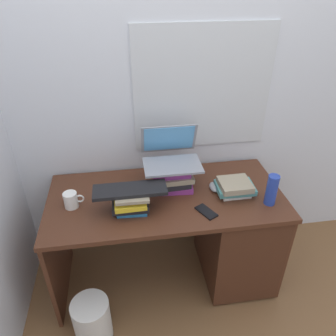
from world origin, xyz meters
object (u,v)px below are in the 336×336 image
(laptop, at_px, (171,154))
(wastebasket, at_px, (92,321))
(cell_phone, at_px, (206,212))
(keyboard, at_px, (130,190))
(book_stack_tall, at_px, (173,178))
(mug, at_px, (71,200))
(water_bottle, at_px, (272,190))
(book_stack_side, at_px, (235,187))
(book_stack_keyboard_riser, at_px, (131,201))
(computer_mouse, at_px, (214,187))
(desk, at_px, (221,231))

(laptop, height_order, wastebasket, laptop)
(cell_phone, bearing_deg, keyboard, 139.54)
(book_stack_tall, height_order, mug, book_stack_tall)
(water_bottle, bearing_deg, book_stack_side, 145.02)
(book_stack_tall, relative_size, mug, 2.14)
(book_stack_tall, bearing_deg, wastebasket, -140.18)
(book_stack_keyboard_riser, distance_m, keyboard, 0.07)
(book_stack_tall, xyz_separation_m, cell_phone, (0.16, -0.26, -0.08))
(laptop, distance_m, keyboard, 0.36)
(book_stack_keyboard_riser, height_order, computer_mouse, book_stack_keyboard_riser)
(desk, bearing_deg, book_stack_side, -18.41)
(mug, bearing_deg, wastebasket, -80.57)
(book_stack_side, height_order, laptop, laptop)
(book_stack_keyboard_riser, height_order, book_stack_side, book_stack_keyboard_riser)
(book_stack_side, distance_m, laptop, 0.45)
(book_stack_tall, distance_m, wastebasket, 0.98)
(book_stack_side, distance_m, computer_mouse, 0.13)
(mug, bearing_deg, desk, -0.23)
(mug, bearing_deg, keyboard, -12.58)
(book_stack_side, xyz_separation_m, laptop, (-0.38, 0.17, 0.17))
(book_stack_side, height_order, keyboard, keyboard)
(keyboard, distance_m, wastebasket, 0.83)
(laptop, relative_size, mug, 2.95)
(laptop, distance_m, water_bottle, 0.64)
(mug, height_order, water_bottle, water_bottle)
(book_stack_keyboard_riser, bearing_deg, cell_phone, -11.64)
(book_stack_keyboard_riser, xyz_separation_m, cell_phone, (0.43, -0.09, -0.06))
(desk, bearing_deg, keyboard, -172.94)
(keyboard, xyz_separation_m, computer_mouse, (0.54, 0.12, -0.12))
(desk, xyz_separation_m, laptop, (-0.32, 0.15, 0.55))
(book_stack_keyboard_riser, relative_size, mug, 1.81)
(computer_mouse, height_order, wastebasket, computer_mouse)
(desk, height_order, mug, mug)
(desk, distance_m, cell_phone, 0.41)
(keyboard, bearing_deg, computer_mouse, 12.35)
(book_stack_side, bearing_deg, water_bottle, -34.98)
(book_stack_tall, distance_m, computer_mouse, 0.28)
(wastebasket, bearing_deg, cell_phone, 16.08)
(cell_phone, distance_m, wastebasket, 0.95)
(desk, height_order, laptop, laptop)
(desk, relative_size, computer_mouse, 14.14)
(keyboard, height_order, water_bottle, water_bottle)
(book_stack_tall, relative_size, computer_mouse, 2.48)
(keyboard, bearing_deg, wastebasket, -133.56)
(book_stack_tall, height_order, water_bottle, water_bottle)
(book_stack_side, relative_size, laptop, 0.67)
(water_bottle, relative_size, wastebasket, 0.65)
(wastebasket, bearing_deg, book_stack_keyboard_riser, 45.88)
(laptop, distance_m, cell_phone, 0.42)
(desk, height_order, book_stack_side, book_stack_side)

